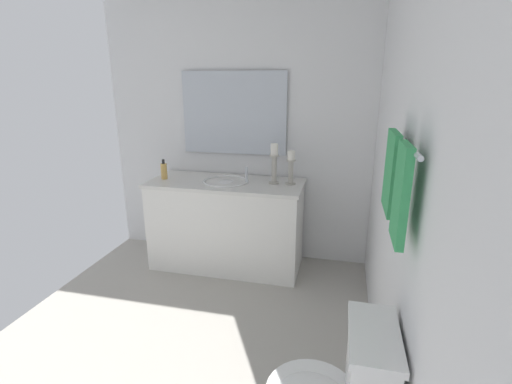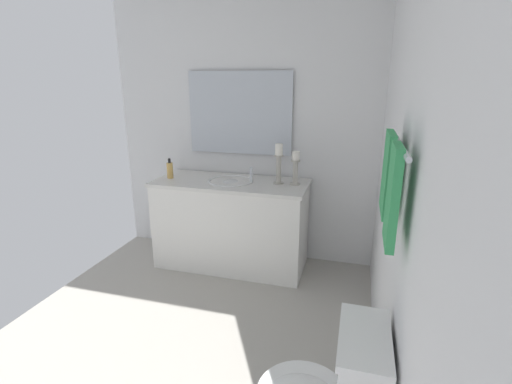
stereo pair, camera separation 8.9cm
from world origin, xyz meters
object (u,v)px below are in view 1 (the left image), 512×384
candle_holder_short (274,162)px  soap_bottle (164,171)px  mirror (234,113)px  towel_near_vanity (391,172)px  candle_holder_tall (291,167)px  towel_bar (405,142)px  sink_basin (226,186)px  towel_center (401,194)px  vanity_cabinet (227,224)px

candle_holder_short → soap_bottle: candle_holder_short is taller
mirror → towel_near_vanity: size_ratio=2.74×
candle_holder_tall → towel_bar: (1.52, 0.65, 0.47)m
sink_basin → candle_holder_tall: (-0.05, 0.56, 0.19)m
mirror → candle_holder_tall: bearing=67.8°
towel_near_vanity → candle_holder_tall: bearing=-155.1°
sink_basin → mirror: size_ratio=0.41×
sink_basin → soap_bottle: bearing=-86.3°
sink_basin → towel_bar: towel_bar is taller
towel_center → candle_holder_short: bearing=-155.3°
mirror → candle_holder_tall: (0.23, 0.57, -0.42)m
mirror → candle_holder_short: (0.24, 0.42, -0.38)m
towel_near_vanity → towel_center: same height
towel_bar → mirror: bearing=-145.3°
mirror → soap_bottle: size_ratio=5.39×
candle_holder_tall → towel_center: bearing=20.5°
candle_holder_tall → towel_near_vanity: bearing=24.9°
candle_holder_short → soap_bottle: bearing=-85.4°
vanity_cabinet → soap_bottle: bearing=-86.3°
candle_holder_short → towel_near_vanity: towel_near_vanity is taller
towel_near_vanity → candle_holder_short: bearing=-150.3°
mirror → candle_holder_tall: size_ratio=3.37×
sink_basin → soap_bottle: (0.04, -0.57, 0.11)m
soap_bottle → towel_near_vanity: 2.21m
mirror → towel_bar: bearing=34.7°
towel_center → candle_holder_tall: bearing=-159.5°
candle_holder_tall → sink_basin: bearing=-85.0°
vanity_cabinet → towel_near_vanity: size_ratio=3.87×
soap_bottle → towel_bar: size_ratio=0.28×
soap_bottle → sink_basin: bearing=93.7°
mirror → towel_near_vanity: bearing=36.9°
sink_basin → candle_holder_short: candle_holder_short is taller
sink_basin → towel_bar: (1.48, 1.21, 0.66)m
soap_bottle → towel_near_vanity: size_ratio=0.51×
mirror → sink_basin: bearing=0.2°
towel_center → sink_basin: bearing=-143.9°
candle_holder_tall → towel_near_vanity: towel_near_vanity is taller
vanity_cabinet → mirror: size_ratio=1.41×
towel_center → vanity_cabinet: bearing=-143.8°
soap_bottle → mirror: bearing=119.1°
candle_holder_short → soap_bottle: (0.08, -0.99, -0.11)m
candle_holder_tall → soap_bottle: bearing=-85.7°
candle_holder_tall → towel_near_vanity: 1.53m
towel_center → mirror: bearing=-148.0°
sink_basin → vanity_cabinet: bearing=-90.0°
sink_basin → towel_bar: size_ratio=0.62×
candle_holder_tall → soap_bottle: candle_holder_tall is taller
soap_bottle → towel_center: (1.60, 1.77, 0.38)m
vanity_cabinet → sink_basin: sink_basin is taller
sink_basin → soap_bottle: 0.58m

